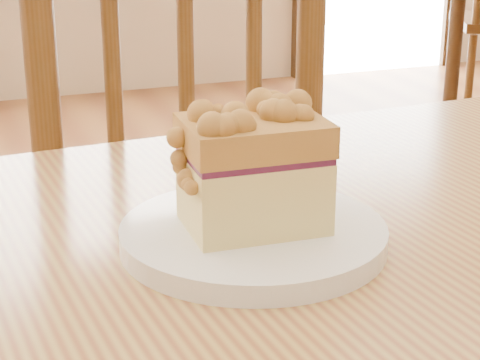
% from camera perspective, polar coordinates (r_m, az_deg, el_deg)
% --- Properties ---
extents(cafe_chair_main, '(0.49, 0.49, 1.00)m').
position_cam_1_polar(cafe_chair_main, '(1.30, -6.20, -4.23)').
color(cafe_chair_main, '#593918').
rests_on(cafe_chair_main, ground).
extents(plate, '(0.22, 0.22, 0.02)m').
position_cam_1_polar(plate, '(0.68, 0.91, -3.90)').
color(plate, white).
rests_on(plate, cafe_table_main).
extents(cake_slice, '(0.12, 0.09, 0.11)m').
position_cam_1_polar(cake_slice, '(0.65, 0.96, 1.16)').
color(cake_slice, '#DED27D').
rests_on(cake_slice, plate).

